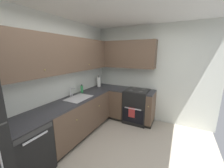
# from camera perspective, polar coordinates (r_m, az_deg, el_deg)

# --- Properties ---
(ground_plane) EXTENTS (3.86, 3.13, 0.02)m
(ground_plane) POSITION_cam_1_polar(r_m,az_deg,el_deg) (2.70, 4.09, -31.48)
(ground_plane) COLOR #A89E8E
(wall_back) EXTENTS (3.96, 0.05, 2.59)m
(wall_back) POSITION_cam_1_polar(r_m,az_deg,el_deg) (2.99, -24.76, 0.57)
(wall_back) COLOR silver
(wall_back) RESTS_ON ground_plane
(wall_right) EXTENTS (0.05, 3.23, 2.59)m
(wall_right) POSITION_cam_1_polar(r_m,az_deg,el_deg) (3.85, 16.02, 3.80)
(wall_right) COLOR silver
(wall_right) RESTS_ON ground_plane
(dishwasher) EXTENTS (0.60, 0.63, 0.86)m
(dishwasher) POSITION_cam_1_polar(r_m,az_deg,el_deg) (2.65, -32.74, -22.30)
(dishwasher) COLOR black
(dishwasher) RESTS_ON ground_plane
(lower_cabinets_back) EXTENTS (1.83, 0.62, 0.86)m
(lower_cabinets_back) POSITION_cam_1_polar(r_m,az_deg,el_deg) (3.31, -13.90, -13.31)
(lower_cabinets_back) COLOR brown
(lower_cabinets_back) RESTS_ON ground_plane
(countertop_back) EXTENTS (3.03, 0.60, 0.03)m
(countertop_back) POSITION_cam_1_polar(r_m,az_deg,el_deg) (3.13, -14.33, -6.03)
(countertop_back) COLOR #2D2D33
(countertop_back) RESTS_ON lower_cabinets_back
(lower_cabinets_right) EXTENTS (0.62, 1.16, 0.86)m
(lower_cabinets_right) POSITION_cam_1_polar(r_m,az_deg,el_deg) (3.91, 6.65, -8.75)
(lower_cabinets_right) COLOR brown
(lower_cabinets_right) RESTS_ON ground_plane
(countertop_right) EXTENTS (0.60, 1.16, 0.03)m
(countertop_right) POSITION_cam_1_polar(r_m,az_deg,el_deg) (3.77, 6.81, -2.49)
(countertop_right) COLOR #2D2D33
(countertop_right) RESTS_ON lower_cabinets_right
(oven_range) EXTENTS (0.68, 0.62, 1.05)m
(oven_range) POSITION_cam_1_polar(r_m,az_deg,el_deg) (3.84, 10.41, -8.95)
(oven_range) COLOR black
(oven_range) RESTS_ON ground_plane
(upper_cabinets_back) EXTENTS (2.71, 0.34, 0.72)m
(upper_cabinets_back) POSITION_cam_1_polar(r_m,az_deg,el_deg) (2.95, -19.55, 11.54)
(upper_cabinets_back) COLOR brown
(upper_cabinets_right) EXTENTS (0.32, 1.70, 0.72)m
(upper_cabinets_right) POSITION_cam_1_polar(r_m,az_deg,el_deg) (3.84, 5.20, 12.37)
(upper_cabinets_right) COLOR brown
(sink) EXTENTS (0.58, 0.40, 0.10)m
(sink) POSITION_cam_1_polar(r_m,az_deg,el_deg) (3.12, -13.86, -6.51)
(sink) COLOR #B7B7BC
(sink) RESTS_ON countertop_back
(faucet) EXTENTS (0.07, 0.16, 0.22)m
(faucet) POSITION_cam_1_polar(r_m,az_deg,el_deg) (3.21, -16.78, -2.97)
(faucet) COLOR silver
(faucet) RESTS_ON countertop_back
(soap_bottle) EXTENTS (0.06, 0.06, 0.21)m
(soap_bottle) POSITION_cam_1_polar(r_m,az_deg,el_deg) (3.48, -12.63, -2.09)
(soap_bottle) COLOR #338C4C
(soap_bottle) RESTS_ON countertop_back
(paper_towel_roll) EXTENTS (0.11, 0.11, 0.34)m
(paper_towel_roll) POSITION_cam_1_polar(r_m,az_deg,el_deg) (4.05, -5.63, 0.92)
(paper_towel_roll) COLOR white
(paper_towel_roll) RESTS_ON countertop_back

